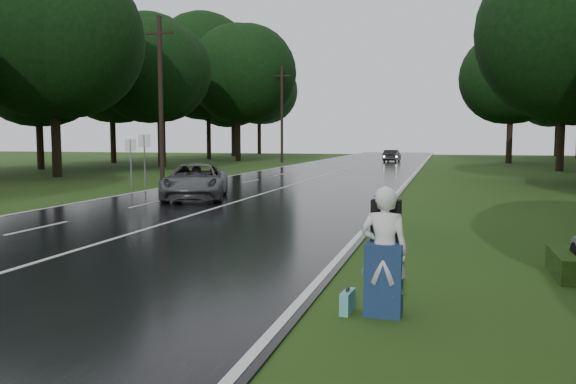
% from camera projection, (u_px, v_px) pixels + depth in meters
% --- Properties ---
extents(ground, '(160.00, 160.00, 0.00)m').
position_uv_depth(ground, '(88.00, 248.00, 13.06)').
color(ground, '#243F12').
rests_on(ground, ground).
extents(road, '(12.00, 140.00, 0.04)m').
position_uv_depth(road, '(301.00, 182.00, 32.24)').
color(road, black).
rests_on(road, ground).
extents(lane_center, '(0.12, 140.00, 0.01)m').
position_uv_depth(lane_center, '(301.00, 182.00, 32.24)').
color(lane_center, silver).
rests_on(lane_center, road).
extents(grey_car, '(3.96, 5.73, 1.45)m').
position_uv_depth(grey_car, '(195.00, 181.00, 23.34)').
color(grey_car, '#4A4C4F').
rests_on(grey_car, road).
extents(far_car, '(1.62, 3.94, 1.27)m').
position_uv_depth(far_car, '(392.00, 156.00, 59.77)').
color(far_car, black).
rests_on(far_car, road).
extents(hitchhiker, '(0.69, 0.62, 1.87)m').
position_uv_depth(hitchhiker, '(384.00, 256.00, 8.05)').
color(hitchhiker, silver).
rests_on(hitchhiker, ground).
extents(suitcase, '(0.17, 0.46, 0.32)m').
position_uv_depth(suitcase, '(348.00, 302.00, 8.24)').
color(suitcase, '#55A5A6').
rests_on(suitcase, ground).
extents(utility_pole_mid, '(1.80, 0.28, 9.67)m').
position_uv_depth(utility_pole_mid, '(162.00, 180.00, 34.09)').
color(utility_pole_mid, black).
rests_on(utility_pole_mid, ground).
extents(utility_pole_far, '(1.80, 0.28, 9.92)m').
position_uv_depth(utility_pole_far, '(282.00, 163.00, 58.93)').
color(utility_pole_far, black).
rests_on(utility_pole_far, ground).
extents(road_sign_a, '(0.60, 0.10, 2.49)m').
position_uv_depth(road_sign_a, '(132.00, 189.00, 28.31)').
color(road_sign_a, white).
rests_on(road_sign_a, ground).
extents(road_sign_b, '(0.65, 0.10, 2.72)m').
position_uv_depth(road_sign_b, '(145.00, 187.00, 29.60)').
color(road_sign_b, white).
rests_on(road_sign_b, ground).
extents(tree_left_d, '(9.79, 9.79, 15.29)m').
position_uv_depth(tree_left_d, '(58.00, 177.00, 37.08)').
color(tree_left_d, black).
rests_on(tree_left_d, ground).
extents(tree_left_e, '(9.65, 9.65, 15.07)m').
position_uv_depth(tree_left_e, '(162.00, 167.00, 49.89)').
color(tree_left_e, black).
rests_on(tree_left_e, ground).
extents(tree_left_f, '(10.80, 10.80, 16.87)m').
position_uv_depth(tree_left_f, '(238.00, 161.00, 62.87)').
color(tree_left_f, black).
rests_on(tree_left_f, ground).
extents(tree_right_e, '(8.19, 8.19, 12.79)m').
position_uv_depth(tree_right_e, '(559.00, 171.00, 43.52)').
color(tree_right_e, black).
rests_on(tree_right_e, ground).
extents(tree_right_f, '(9.79, 9.79, 15.30)m').
position_uv_depth(tree_right_f, '(508.00, 163.00, 57.04)').
color(tree_right_f, black).
rests_on(tree_right_f, ground).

